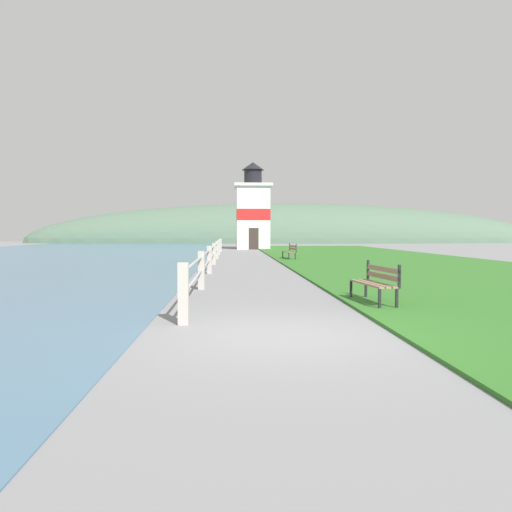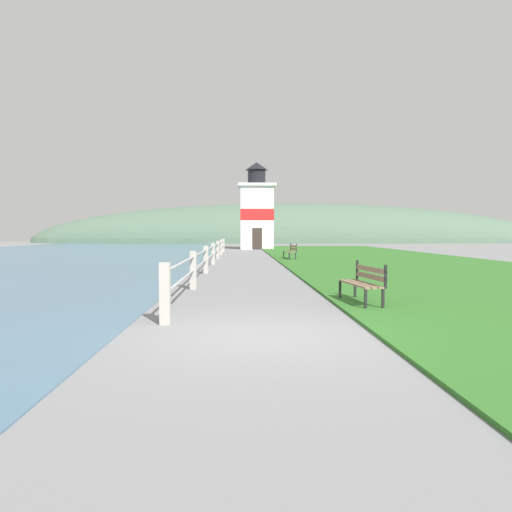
{
  "view_description": "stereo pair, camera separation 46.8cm",
  "coord_description": "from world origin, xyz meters",
  "views": [
    {
      "loc": [
        -0.82,
        -7.64,
        1.6
      ],
      "look_at": [
        0.56,
        19.57,
        0.3
      ],
      "focal_mm": 35.0,
      "sensor_mm": 36.0,
      "label": 1
    },
    {
      "loc": [
        -0.35,
        -7.66,
        1.6
      ],
      "look_at": [
        0.56,
        19.57,
        0.3
      ],
      "focal_mm": 35.0,
      "sensor_mm": 36.0,
      "label": 2
    }
  ],
  "objects": [
    {
      "name": "seawall_railing",
      "position": [
        -1.64,
        16.93,
        0.63
      ],
      "size": [
        0.18,
        32.03,
        1.08
      ],
      "color": "#A8A399",
      "rests_on": "ground_plane"
    },
    {
      "name": "grass_verge",
      "position": [
        7.74,
        19.32,
        0.03
      ],
      "size": [
        12.0,
        57.97,
        0.06
      ],
      "color": "#2D6623",
      "rests_on": "ground_plane"
    },
    {
      "name": "distant_hillside",
      "position": [
        8.0,
        68.65,
        0.0
      ],
      "size": [
        80.0,
        16.0,
        12.0
      ],
      "color": "#4C6651",
      "rests_on": "ground_plane"
    },
    {
      "name": "ground_plane",
      "position": [
        0.0,
        0.0,
        0.0
      ],
      "size": [
        160.0,
        160.0,
        0.0
      ],
      "primitive_type": "plane",
      "color": "slate"
    },
    {
      "name": "park_bench_near",
      "position": [
        2.39,
        3.18,
        0.54
      ],
      "size": [
        0.65,
        1.78,
        0.94
      ],
      "rotation": [
        0.0,
        0.0,
        3.25
      ],
      "color": "#846B51",
      "rests_on": "ground_plane"
    },
    {
      "name": "lighthouse",
      "position": [
        1.31,
        39.98,
        3.52
      ],
      "size": [
        3.54,
        3.54,
        8.25
      ],
      "color": "white",
      "rests_on": "ground_plane"
    },
    {
      "name": "park_bench_midway",
      "position": [
        2.66,
        21.32,
        0.54
      ],
      "size": [
        0.62,
        2.02,
        0.94
      ],
      "rotation": [
        0.0,
        0.0,
        3.22
      ],
      "color": "#846B51",
      "rests_on": "ground_plane"
    }
  ]
}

